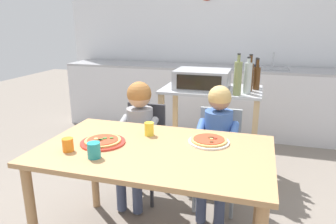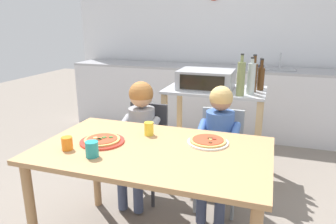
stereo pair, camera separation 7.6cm
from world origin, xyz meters
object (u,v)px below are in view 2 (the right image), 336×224
bottle_dark_olive_oil (251,78)px  pizza_plate_red_rimmed (102,141)px  kitchen_island_cart (214,118)px  drinking_cup_orange (67,143)px  dining_chair_left (145,143)px  child_in_grey_shirt (139,127)px  bottle_slim_sauce (254,76)px  child_in_blue_striped_shirt (218,137)px  bottle_brown_beer (261,78)px  bottle_clear_vinegar (260,76)px  dining_chair_right (220,152)px  drinking_cup_teal (92,149)px  dining_table (153,163)px  bottle_tall_green_wine (241,78)px  toaster_oven (206,79)px  drinking_cup_yellow (149,129)px  pizza_plate_white (208,141)px

bottle_dark_olive_oil → pizza_plate_red_rimmed: (-0.83, -1.18, -0.25)m
kitchen_island_cart → drinking_cup_orange: bearing=-113.1°
dining_chair_left → child_in_grey_shirt: child_in_grey_shirt is taller
bottle_slim_sauce → dining_chair_left: 1.17m
pizza_plate_red_rimmed → child_in_blue_striped_shirt: bearing=43.2°
bottle_brown_beer → bottle_dark_olive_oil: (-0.08, -0.21, 0.03)m
bottle_brown_beer → bottle_clear_vinegar: bottle_brown_beer is taller
bottle_dark_olive_oil → dining_chair_right: (-0.18, -0.45, -0.54)m
child_in_grey_shirt → bottle_clear_vinegar: bearing=45.2°
bottle_slim_sauce → dining_chair_left: size_ratio=0.42×
bottle_brown_beer → drinking_cup_teal: size_ratio=3.22×
bottle_slim_sauce → drinking_cup_orange: 1.79m
bottle_brown_beer → drinking_cup_orange: (-1.05, -1.56, -0.20)m
child_in_grey_shirt → drinking_cup_teal: (0.06, -0.80, 0.13)m
dining_chair_right → drinking_cup_orange: bearing=-131.2°
bottle_slim_sauce → dining_table: 1.43m
dining_chair_right → pizza_plate_red_rimmed: (-0.65, -0.74, 0.29)m
bottle_tall_green_wine → drinking_cup_teal: size_ratio=3.96×
bottle_slim_sauce → bottle_clear_vinegar: bottle_slim_sauce is taller
child_in_grey_shirt → dining_chair_left: bearing=90.0°
drinking_cup_orange → toaster_oven: bearing=69.7°
drinking_cup_yellow → drinking_cup_orange: bearing=-133.7°
toaster_oven → pizza_plate_white: (0.25, -1.09, -0.20)m
pizza_plate_red_rimmed → pizza_plate_white: (0.65, 0.20, 0.00)m
child_in_grey_shirt → drinking_cup_teal: bearing=-85.9°
child_in_blue_striped_shirt → drinking_cup_teal: child_in_blue_striped_shirt is taller
bottle_tall_green_wine → child_in_grey_shirt: bearing=-145.9°
bottle_clear_vinegar → child_in_grey_shirt: bottle_clear_vinegar is taller
pizza_plate_red_rimmed → drinking_cup_orange: (-0.14, -0.17, 0.03)m
dining_chair_right → bottle_clear_vinegar: bearing=72.1°
child_in_blue_striped_shirt → drinking_cup_yellow: child_in_blue_striped_shirt is taller
toaster_oven → dining_table: (-0.06, -1.28, -0.31)m
dining_chair_left → pizza_plate_white: bearing=-37.6°
bottle_dark_olive_oil → dining_chair_left: bearing=-150.3°
bottle_clear_vinegar → child_in_grey_shirt: 1.31m
drinking_cup_teal → drinking_cup_orange: size_ratio=1.14×
bottle_tall_green_wine → toaster_oven: bearing=150.3°
dining_table → bottle_clear_vinegar: bearing=69.5°
bottle_clear_vinegar → drinking_cup_orange: bearing=-122.0°
bottle_dark_olive_oil → dining_table: bearing=-112.7°
dining_chair_left → drinking_cup_teal: drinking_cup_teal is taller
bottle_clear_vinegar → bottle_tall_green_wine: bearing=-110.3°
kitchen_island_cart → bottle_dark_olive_oil: (0.34, -0.14, 0.44)m
dining_chair_left → bottle_clear_vinegar: bearing=41.2°
dining_table → drinking_cup_teal: bearing=-141.3°
bottle_brown_beer → bottle_clear_vinegar: 0.10m
bottle_slim_sauce → dining_table: bearing=-111.3°
bottle_slim_sauce → bottle_clear_vinegar: size_ratio=1.17×
child_in_blue_striped_shirt → pizza_plate_red_rimmed: bearing=-136.8°
bottle_brown_beer → kitchen_island_cart: bearing=-170.3°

